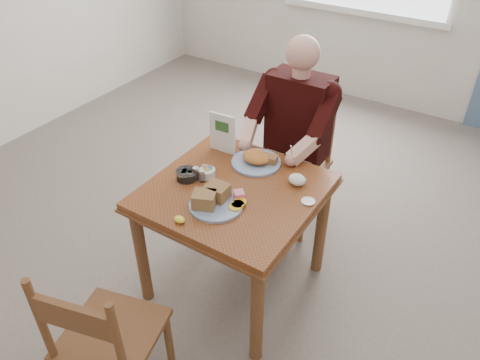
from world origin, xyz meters
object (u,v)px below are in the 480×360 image
Objects in this scene: table at (234,204)px; near_plate at (215,199)px; diner at (294,126)px; chair_near at (106,340)px; chair_far at (296,162)px; far_plate at (257,159)px.

near_plate reaches higher than table.
chair_near is at bearing -92.07° from diner.
chair_far is 1.00× the size of chair_near.
table is 0.97× the size of chair_far.
chair_near is 2.70× the size of near_plate.
chair_near is at bearing -93.95° from near_plate.
table is 0.66× the size of diner.
near_plate is 0.45m from far_plate.
far_plate is (-0.02, -0.43, -0.03)m from diner.
chair_near reaches higher than near_plate.
diner is (0.00, 0.71, 0.17)m from table.
diner reaches higher than table.
near_plate is (-0.01, -0.18, 0.15)m from table.
diner reaches higher than chair_far.
diner is at bearing 87.75° from far_plate.
chair_near is (-0.06, -0.96, -0.16)m from table.
table is at bearing -86.53° from far_plate.
chair_near is 1.71m from diner.
far_plate is (0.04, 1.24, 0.30)m from chair_near.
near_plate is at bearing -90.39° from diner.
table is at bearing -90.00° from chair_far.
chair_far reaches higher than table.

